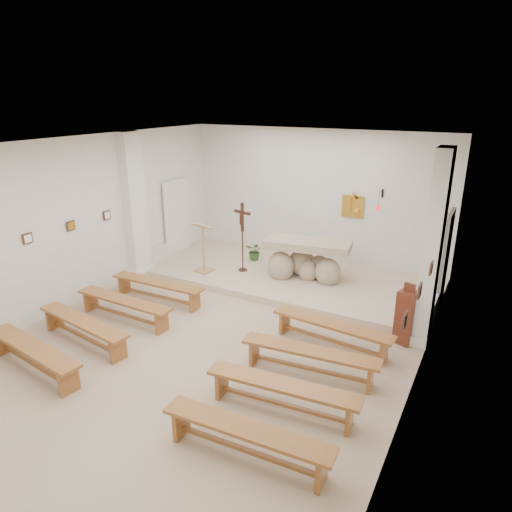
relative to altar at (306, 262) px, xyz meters
The scene contains 31 objects.
ground 3.55m from the altar, 97.36° to the right, with size 7.00×10.00×0.00m, color #C6B18F.
wall_left 5.39m from the altar, 138.57° to the right, with size 0.02×10.00×3.50m, color white.
wall_right 4.77m from the altar, 48.82° to the right, with size 0.02×10.00×3.50m, color white.
wall_back 1.99m from the altar, 106.52° to the left, with size 7.00×0.02×3.50m, color white.
ceiling 4.58m from the altar, 97.36° to the right, with size 7.00×10.00×0.02m, color silver.
sanctuary_platform 0.65m from the altar, behind, with size 6.98×3.00×0.15m, color beige.
pilaster_left 4.27m from the altar, 158.86° to the right, with size 0.26×0.55×3.50m, color white.
pilaster_right 3.49m from the altar, 26.82° to the right, with size 0.26×0.55×3.50m, color white.
gold_wall_relief 1.95m from the altar, 67.94° to the left, with size 0.55×0.04×0.55m, color gold.
sanctuary_lamp 2.19m from the altar, 43.41° to the left, with size 0.11×0.36×0.44m.
station_frame_left_front 5.92m from the altar, 132.50° to the right, with size 0.03×0.20×0.20m, color #40271C.
station_frame_left_mid 5.24m from the altar, 140.10° to the right, with size 0.03×0.20×0.20m, color #40271C.
station_frame_left_rear 4.68m from the altar, 149.85° to the right, with size 0.03×0.20×0.20m, color #40271C.
station_frame_right_front 5.37m from the altar, 54.76° to the right, with size 0.03×0.20×0.20m, color #40271C.
station_frame_right_mid 4.61m from the altar, 47.32° to the right, with size 0.03×0.20×0.20m, color #40271C.
station_frame_right_rear 3.96m from the altar, 37.00° to the right, with size 0.03×0.20×0.20m, color #40271C.
radiator_left 3.97m from the altar, 168.68° to the right, with size 0.10×0.85×0.52m, color silver.
radiator_right 3.09m from the altar, 14.60° to the right, with size 0.10×0.85×0.52m, color silver.
altar is the anchor object (origin of this frame).
lectern 2.51m from the altar, 161.31° to the right, with size 0.49×0.42×1.27m.
crucifix_stand 1.69m from the altar, 169.25° to the right, with size 0.51×0.23×1.71m.
potted_plant 1.74m from the altar, 162.41° to the left, with size 0.45×0.39×0.50m, color #295723.
donation_pedestal 3.14m from the altar, 32.41° to the right, with size 0.39×0.39×1.16m.
bench_left_front 3.46m from the altar, 134.67° to the right, with size 2.24×0.41×0.47m.
bench_right_front 2.90m from the altar, 58.06° to the right, with size 2.25×0.55×0.47m.
bench_left_second 4.25m from the altar, 124.94° to the right, with size 2.24×0.40×0.47m.
bench_right_second 3.80m from the altar, 66.22° to the right, with size 2.25×0.57×0.47m.
bench_left_third 5.12m from the altar, 118.38° to the right, with size 2.26×0.66×0.47m.
bench_right_third 4.75m from the altar, 71.19° to the right, with size 2.25×0.55×0.47m.
bench_left_fourth 6.03m from the altar, 113.77° to the right, with size 2.26×0.65×0.47m.
bench_right_fourth 5.73m from the altar, 74.48° to the right, with size 2.25×0.47×0.47m.
Camera 1 is at (4.24, -5.95, 4.27)m, focal length 32.00 mm.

